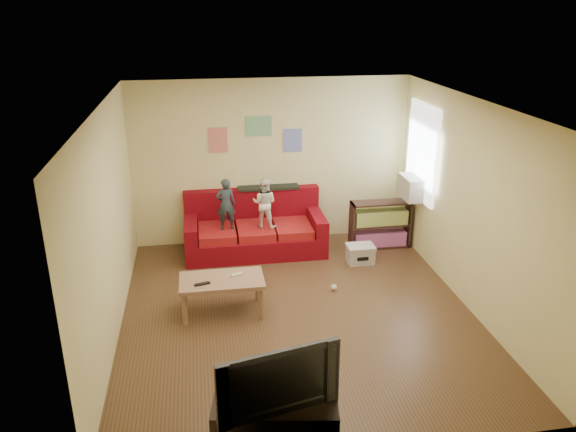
{
  "coord_description": "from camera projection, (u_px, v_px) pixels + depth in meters",
  "views": [
    {
      "loc": [
        -1.15,
        -6.29,
        3.81
      ],
      "look_at": [
        0.0,
        0.8,
        1.05
      ],
      "focal_mm": 35.0,
      "sensor_mm": 36.0,
      "label": 1
    }
  ],
  "objects": [
    {
      "name": "tissue",
      "position": [
        334.0,
        288.0,
        7.87
      ],
      "size": [
        0.09,
        0.09,
        0.09
      ],
      "primitive_type": "sphere",
      "rotation": [
        0.0,
        0.0,
        -0.06
      ],
      "color": "silver",
      "rests_on": "ground"
    },
    {
      "name": "child_a",
      "position": [
        226.0,
        204.0,
        8.65
      ],
      "size": [
        0.32,
        0.22,
        0.82
      ],
      "primitive_type": "imported",
      "rotation": [
        0.0,
        0.0,
        3.23
      ],
      "color": "#28353D",
      "rests_on": "sofa"
    },
    {
      "name": "remote",
      "position": [
        202.0,
        284.0,
        7.02
      ],
      "size": [
        0.21,
        0.1,
        0.02
      ],
      "primitive_type": "cube",
      "rotation": [
        0.0,
        0.0,
        0.25
      ],
      "color": "black",
      "rests_on": "coffee_table"
    },
    {
      "name": "game_controller",
      "position": [
        237.0,
        275.0,
        7.25
      ],
      "size": [
        0.16,
        0.1,
        0.03
      ],
      "primitive_type": "cube",
      "rotation": [
        0.0,
        0.0,
        0.41
      ],
      "color": "beige",
      "rests_on": "coffee_table"
    },
    {
      "name": "tv_stand",
      "position": [
        275.0,
        425.0,
        5.09
      ],
      "size": [
        1.18,
        0.56,
        0.43
      ],
      "primitive_type": "cube",
      "rotation": [
        0.0,
        0.0,
        -0.16
      ],
      "color": "black",
      "rests_on": "ground"
    },
    {
      "name": "coffee_table",
      "position": [
        222.0,
        284.0,
        7.2
      ],
      "size": [
        1.07,
        0.59,
        0.48
      ],
      "color": "#9D7457",
      "rests_on": "ground"
    },
    {
      "name": "television",
      "position": [
        275.0,
        376.0,
        4.9
      ],
      "size": [
        1.13,
        0.4,
        0.65
      ],
      "primitive_type": "imported",
      "rotation": [
        0.0,
        0.0,
        0.23
      ],
      "color": "black",
      "rests_on": "tv_stand"
    },
    {
      "name": "artwork_right",
      "position": [
        293.0,
        140.0,
        9.06
      ],
      "size": [
        0.3,
        0.01,
        0.38
      ],
      "primitive_type": "cube",
      "color": "#727FCC",
      "rests_on": "room_shell"
    },
    {
      "name": "child_b",
      "position": [
        264.0,
        203.0,
        8.74
      ],
      "size": [
        0.47,
        0.43,
        0.8
      ],
      "primitive_type": "imported",
      "rotation": [
        0.0,
        0.0,
        2.74
      ],
      "color": "white",
      "rests_on": "sofa"
    },
    {
      "name": "sofa",
      "position": [
        255.0,
        231.0,
        9.07
      ],
      "size": [
        2.21,
        1.02,
        0.97
      ],
      "color": "maroon",
      "rests_on": "ground"
    },
    {
      "name": "artwork_center",
      "position": [
        259.0,
        126.0,
        8.89
      ],
      "size": [
        0.42,
        0.01,
        0.32
      ],
      "primitive_type": "cube",
      "color": "#72B27F",
      "rests_on": "room_shell"
    },
    {
      "name": "file_box",
      "position": [
        360.0,
        254.0,
        8.68
      ],
      "size": [
        0.42,
        0.32,
        0.29
      ],
      "color": "beige",
      "rests_on": "ground"
    },
    {
      "name": "bookshelf",
      "position": [
        380.0,
        227.0,
        9.19
      ],
      "size": [
        0.98,
        0.29,
        0.78
      ],
      "color": "#301C17",
      "rests_on": "ground"
    },
    {
      "name": "room_shell",
      "position": [
        298.0,
        216.0,
        6.85
      ],
      "size": [
        4.52,
        5.02,
        2.72
      ],
      "color": "brown",
      "rests_on": "ground"
    },
    {
      "name": "artwork_left",
      "position": [
        218.0,
        140.0,
        8.86
      ],
      "size": [
        0.3,
        0.01,
        0.4
      ],
      "primitive_type": "cube",
      "color": "#D87266",
      "rests_on": "room_shell"
    },
    {
      "name": "ac_unit",
      "position": [
        412.0,
        187.0,
        8.78
      ],
      "size": [
        0.28,
        0.55,
        0.35
      ],
      "primitive_type": "cube",
      "color": "#B7B2A3",
      "rests_on": "window"
    },
    {
      "name": "window",
      "position": [
        422.0,
        152.0,
        8.59
      ],
      "size": [
        0.04,
        1.08,
        1.48
      ],
      "primitive_type": "cube",
      "color": "white",
      "rests_on": "room_shell"
    }
  ]
}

